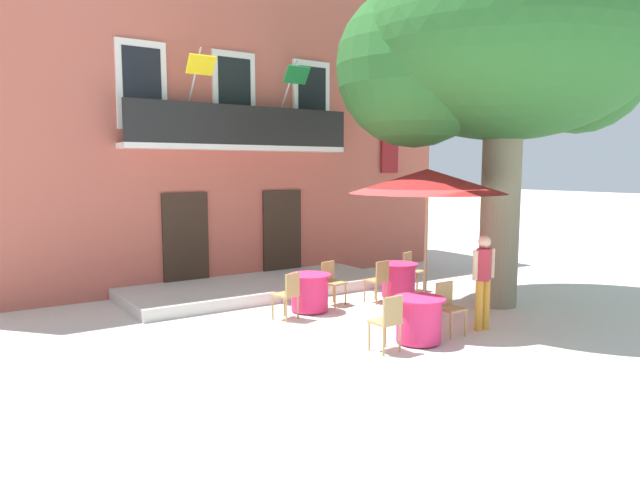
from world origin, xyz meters
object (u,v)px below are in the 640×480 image
Objects in this scene: cafe_table_middle at (419,320)px; cafe_umbrella at (427,182)px; cafe_chair_near_tree_0 at (411,269)px; cafe_chair_middle_0 at (388,319)px; cafe_chair_front_0 at (331,280)px; plane_tree at (501,54)px; cafe_chair_near_tree_1 at (379,278)px; cafe_table_front at (310,292)px; pedestrian_near_entrance at (483,277)px; cafe_chair_front_1 at (288,292)px; cafe_chair_middle_1 at (448,305)px; cafe_table_near_tree at (398,280)px.

cafe_table_middle is 2.69m from cafe_umbrella.
cafe_chair_near_tree_0 is at bearing 52.75° from cafe_umbrella.
cafe_table_middle is 0.30× the size of cafe_umbrella.
cafe_chair_front_0 is (1.12, 3.12, 0.00)m from cafe_chair_middle_0.
cafe_chair_middle_0 reaches higher than cafe_table_middle.
cafe_chair_front_0 reaches higher than cafe_table_middle.
cafe_chair_near_tree_1 is at bearing 140.20° from plane_tree.
cafe_table_front is at bearing 173.93° from cafe_chair_near_tree_1.
pedestrian_near_entrance is at bearing -145.22° from plane_tree.
cafe_chair_middle_0 is 1.00× the size of cafe_chair_front_1.
cafe_chair_front_0 is 0.54× the size of pedestrian_near_entrance.
cafe_chair_middle_1 is 2.98m from cafe_chair_front_0.
pedestrian_near_entrance is (0.18, -2.66, 0.43)m from cafe_chair_near_tree_1.
cafe_chair_middle_0 and cafe_chair_front_0 have the same top height.
cafe_chair_near_tree_0 and cafe_chair_middle_0 have the same top height.
cafe_umbrella is at bearing 30.82° from cafe_chair_middle_0.
cafe_table_middle is 0.77m from cafe_chair_middle_0.
cafe_table_near_tree and cafe_table_middle have the same top height.
cafe_table_front is at bearing -160.63° from cafe_chair_front_0.
cafe_table_front is (-1.09, 2.71, -0.14)m from cafe_chair_middle_1.
cafe_chair_middle_0 is (-3.47, -3.21, 0.00)m from cafe_chair_near_tree_0.
plane_tree reaches higher than cafe_table_front.
pedestrian_near_entrance reaches higher than cafe_chair_near_tree_1.
plane_tree reaches higher than pedestrian_near_entrance.
plane_tree is 6.35m from cafe_chair_front_1.
cafe_chair_front_0 is 3.30m from pedestrian_near_entrance.
cafe_chair_middle_0 is 1.00× the size of cafe_chair_middle_1.
cafe_table_near_tree is 0.77m from cafe_chair_near_tree_0.
cafe_chair_near_tree_1 is 0.31× the size of cafe_umbrella.
cafe_table_front is at bearing -173.69° from cafe_chair_near_tree_0.
cafe_chair_middle_1 is (-0.56, -2.54, 0.00)m from cafe_chair_near_tree_1.
cafe_table_front is (-3.46, 1.69, -4.74)m from plane_tree.
plane_tree is 4.63m from pedestrian_near_entrance.
cafe_table_near_tree is 0.95× the size of cafe_chair_middle_0.
cafe_chair_near_tree_1 is 1.00× the size of cafe_chair_front_1.
cafe_table_near_tree is at bearing 53.84° from cafe_table_middle.
cafe_chair_front_0 and cafe_chair_front_1 have the same top height.
cafe_umbrella reaches higher than cafe_chair_middle_0.
cafe_chair_front_0 is (-0.93, 0.42, 0.00)m from cafe_chair_near_tree_1.
cafe_chair_middle_1 is 2.98m from cafe_chair_front_1.
cafe_chair_middle_0 is 1.05× the size of cafe_table_front.
plane_tree is 5.05m from cafe_chair_near_tree_0.
cafe_umbrella is at bearing -33.97° from cafe_chair_front_1.
plane_tree is 5.70m from cafe_chair_front_0.
cafe_chair_front_0 reaches higher than cafe_table_near_tree.
pedestrian_near_entrance is at bearing -101.02° from cafe_table_near_tree.
cafe_chair_middle_0 is at bearing -137.17° from cafe_chair_near_tree_0.
plane_tree reaches higher than cafe_chair_front_1.
cafe_table_near_tree is 2.95m from pedestrian_near_entrance.
cafe_chair_middle_0 is at bearing -163.02° from plane_tree.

